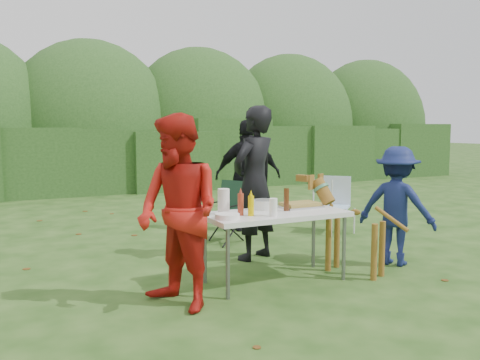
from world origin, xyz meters
name	(u,v)px	position (x,y,z in m)	size (l,w,h in m)	color
ground	(259,277)	(0.00, 0.00, 0.00)	(80.00, 80.00, 0.00)	#1E4211
hedge_row	(104,158)	(0.00, 8.00, 0.85)	(22.00, 1.40, 1.70)	#23471C
shrub_backdrop	(91,128)	(0.00, 9.60, 1.60)	(20.00, 2.60, 3.20)	#3D6628
folding_table	(275,217)	(0.07, -0.21, 0.69)	(1.50, 0.70, 0.74)	silver
person_cook	(254,183)	(0.32, 0.71, 0.94)	(0.69, 0.45, 1.88)	black
person_red_jacket	(179,212)	(-1.10, -0.51, 0.87)	(0.85, 0.66, 1.75)	#B41710
person_black_puffy	(248,176)	(1.04, 2.27, 0.87)	(1.02, 0.42, 1.74)	black
child	(397,206)	(1.69, -0.26, 0.70)	(0.90, 0.52, 1.40)	#131D4F
dog	(355,227)	(1.01, -0.35, 0.52)	(1.10, 0.44, 1.05)	brown
camping_chair	(226,211)	(0.41, 1.74, 0.43)	(0.54, 0.54, 0.86)	#1A3926
lawn_chair	(334,204)	(2.16, 1.57, 0.43)	(0.51, 0.51, 0.86)	#58A2D3
food_tray	(300,207)	(0.47, -0.07, 0.75)	(0.45, 0.30, 0.02)	#B7B7BA
focaccia_bread	(300,204)	(0.47, -0.07, 0.78)	(0.40, 0.26, 0.04)	olive
mustard_bottle	(251,206)	(-0.26, -0.29, 0.84)	(0.06, 0.06, 0.20)	#DABA00
ketchup_bottle	(241,204)	(-0.34, -0.22, 0.85)	(0.06, 0.06, 0.22)	maroon
beer_bottle	(286,200)	(0.21, -0.19, 0.86)	(0.06, 0.06, 0.24)	#47230F
paper_towel_roll	(224,201)	(-0.47, -0.09, 0.87)	(0.12, 0.12, 0.26)	white
cup_stack	(273,207)	(-0.08, -0.42, 0.83)	(0.08, 0.08, 0.18)	white
pasta_bowl	(265,204)	(0.07, 0.01, 0.79)	(0.26, 0.26, 0.10)	silver
plate_stack	(227,216)	(-0.54, -0.34, 0.77)	(0.24, 0.24, 0.05)	white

